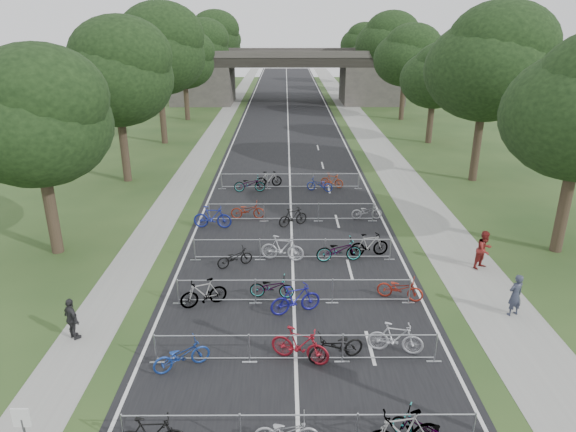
# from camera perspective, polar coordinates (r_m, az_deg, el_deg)

# --- Properties ---
(road) EXTENTS (11.00, 140.00, 0.01)m
(road) POSITION_cam_1_polar(r_m,az_deg,el_deg) (57.95, 0.01, 10.32)
(road) COLOR black
(road) RESTS_ON ground
(sidewalk_right) EXTENTS (3.00, 140.00, 0.01)m
(sidewalk_right) POSITION_cam_1_polar(r_m,az_deg,el_deg) (58.54, 7.99, 10.23)
(sidewalk_right) COLOR gray
(sidewalk_right) RESTS_ON ground
(sidewalk_left) EXTENTS (2.00, 140.00, 0.01)m
(sidewalk_left) POSITION_cam_1_polar(r_m,az_deg,el_deg) (58.39, -7.49, 10.23)
(sidewalk_left) COLOR gray
(sidewalk_left) RESTS_ON ground
(lane_markings) EXTENTS (0.12, 140.00, 0.00)m
(lane_markings) POSITION_cam_1_polar(r_m,az_deg,el_deg) (57.95, 0.01, 10.32)
(lane_markings) COLOR silver
(lane_markings) RESTS_ON ground
(overpass_bridge) EXTENTS (31.00, 8.00, 7.05)m
(overpass_bridge) POSITION_cam_1_polar(r_m,az_deg,el_deg) (72.31, -0.07, 15.25)
(overpass_bridge) COLOR #3F3C39
(overpass_bridge) RESTS_ON ground
(park_sign) EXTENTS (0.45, 0.06, 1.83)m
(park_sign) POSITION_cam_1_polar(r_m,az_deg,el_deg) (15.11, -27.34, -20.09)
(park_sign) COLOR #4C4C51
(park_sign) RESTS_ON ground
(tree_left_0) EXTENTS (6.72, 6.72, 10.25)m
(tree_left_0) POSITION_cam_1_polar(r_m,az_deg,el_deg) (25.75, -26.14, 9.57)
(tree_left_0) COLOR #33261C
(tree_left_0) RESTS_ON ground
(tree_left_1) EXTENTS (7.56, 7.56, 11.53)m
(tree_left_1) POSITION_cam_1_polar(r_m,az_deg,el_deg) (36.75, -18.46, 14.69)
(tree_left_1) COLOR #33261C
(tree_left_1) RESTS_ON ground
(tree_right_1) EXTENTS (8.18, 8.18, 12.47)m
(tree_right_1) POSITION_cam_1_polar(r_m,az_deg,el_deg) (37.49, 21.48, 15.35)
(tree_right_1) COLOR #33261C
(tree_right_1) RESTS_ON ground
(tree_left_2) EXTENTS (8.40, 8.40, 12.81)m
(tree_left_2) POSITION_cam_1_polar(r_m,az_deg,el_deg) (48.24, -14.24, 17.30)
(tree_left_2) COLOR #33261C
(tree_left_2) RESTS_ON ground
(tree_right_2) EXTENTS (6.16, 6.16, 9.39)m
(tree_right_2) POSITION_cam_1_polar(r_m,az_deg,el_deg) (49.01, 16.13, 14.63)
(tree_right_2) COLOR #33261C
(tree_right_2) RESTS_ON ground
(tree_left_3) EXTENTS (6.72, 6.72, 10.25)m
(tree_left_3) POSITION_cam_1_polar(r_m,az_deg,el_deg) (60.06, -11.42, 16.54)
(tree_left_3) COLOR #33261C
(tree_left_3) RESTS_ON ground
(tree_right_3) EXTENTS (7.17, 7.17, 10.93)m
(tree_right_3) POSITION_cam_1_polar(r_m,az_deg,el_deg) (60.52, 13.07, 16.87)
(tree_right_3) COLOR #33261C
(tree_right_3) RESTS_ON ground
(tree_left_4) EXTENTS (7.56, 7.56, 11.53)m
(tree_left_4) POSITION_cam_1_polar(r_m,az_deg,el_deg) (71.83, -9.66, 17.95)
(tree_left_4) COLOR #33261C
(tree_left_4) RESTS_ON ground
(tree_right_4) EXTENTS (8.18, 8.18, 12.47)m
(tree_right_4) POSITION_cam_1_polar(r_m,az_deg,el_deg) (72.21, 10.96, 18.36)
(tree_right_4) COLOR #33261C
(tree_right_4) RESTS_ON ground
(tree_left_5) EXTENTS (8.40, 8.40, 12.81)m
(tree_left_5) POSITION_cam_1_polar(r_m,az_deg,el_deg) (83.66, -8.39, 18.95)
(tree_left_5) COLOR #33261C
(tree_left_5) RESTS_ON ground
(tree_right_5) EXTENTS (6.16, 6.16, 9.39)m
(tree_right_5) POSITION_cam_1_polar(r_m,az_deg,el_deg) (84.11, 9.29, 17.43)
(tree_right_5) COLOR #33261C
(tree_right_5) RESTS_ON ground
(tree_left_6) EXTENTS (6.72, 6.72, 10.25)m
(tree_left_6) POSITION_cam_1_polar(r_m,az_deg,el_deg) (95.62, -7.35, 18.24)
(tree_left_6) COLOR #33261C
(tree_left_6) RESTS_ON ground
(tree_right_6) EXTENTS (7.17, 7.17, 10.93)m
(tree_right_6) POSITION_cam_1_polar(r_m,az_deg,el_deg) (95.91, 8.14, 18.47)
(tree_right_6) COLOR #33261C
(tree_right_6) RESTS_ON ground
(barrier_row_1) EXTENTS (9.70, 0.08, 1.10)m
(barrier_row_1) POSITION_cam_1_polar(r_m,az_deg,el_deg) (14.59, 1.19, -22.72)
(barrier_row_1) COLOR #A4A7AC
(barrier_row_1) RESTS_ON ground
(barrier_row_2) EXTENTS (9.70, 0.08, 1.10)m
(barrier_row_2) POSITION_cam_1_polar(r_m,az_deg,el_deg) (17.38, 0.88, -14.51)
(barrier_row_2) COLOR #A4A7AC
(barrier_row_2) RESTS_ON ground
(barrier_row_3) EXTENTS (9.70, 0.08, 1.10)m
(barrier_row_3) POSITION_cam_1_polar(r_m,az_deg,el_deg) (20.59, 0.66, -8.38)
(barrier_row_3) COLOR #A4A7AC
(barrier_row_3) RESTS_ON ground
(barrier_row_4) EXTENTS (9.70, 0.08, 1.10)m
(barrier_row_4) POSITION_cam_1_polar(r_m,az_deg,el_deg) (24.16, 0.51, -3.74)
(barrier_row_4) COLOR #A4A7AC
(barrier_row_4) RESTS_ON ground
(barrier_row_5) EXTENTS (9.70, 0.08, 1.10)m
(barrier_row_5) POSITION_cam_1_polar(r_m,az_deg,el_deg) (28.78, 0.36, 0.40)
(barrier_row_5) COLOR #A4A7AC
(barrier_row_5) RESTS_ON ground
(barrier_row_6) EXTENTS (9.70, 0.08, 1.10)m
(barrier_row_6) POSITION_cam_1_polar(r_m,az_deg,el_deg) (34.47, 0.25, 3.89)
(barrier_row_6) COLOR #A4A7AC
(barrier_row_6) RESTS_ON ground
(bike_5) EXTENTS (1.74, 0.63, 0.91)m
(bike_5) POSITION_cam_1_polar(r_m,az_deg,el_deg) (14.70, -0.16, -22.81)
(bike_5) COLOR #98999F
(bike_5) RESTS_ON ground
(bike_6) EXTENTS (2.17, 0.95, 1.26)m
(bike_6) POSITION_cam_1_polar(r_m,az_deg,el_deg) (14.73, 12.56, -22.39)
(bike_6) COLOR #A4A7AC
(bike_6) RESTS_ON ground
(bike_7) EXTENTS (1.89, 1.43, 0.95)m
(bike_7) POSITION_cam_1_polar(r_m,az_deg,el_deg) (15.14, 14.95, -21.98)
(bike_7) COLOR #A4A7AC
(bike_7) RESTS_ON ground
(bike_8) EXTENTS (1.98, 1.45, 0.99)m
(bike_8) POSITION_cam_1_polar(r_m,az_deg,el_deg) (17.50, -11.75, -14.92)
(bike_8) COLOR navy
(bike_8) RESTS_ON ground
(bike_9) EXTENTS (2.12, 1.33, 1.23)m
(bike_9) POSITION_cam_1_polar(r_m,az_deg,el_deg) (17.41, 1.33, -14.15)
(bike_9) COLOR maroon
(bike_9) RESTS_ON ground
(bike_10) EXTENTS (2.07, 1.28, 1.03)m
(bike_10) POSITION_cam_1_polar(r_m,az_deg,el_deg) (17.57, 5.39, -14.30)
(bike_10) COLOR black
(bike_10) RESTS_ON ground
(bike_11) EXTENTS (1.95, 0.94, 1.13)m
(bike_11) POSITION_cam_1_polar(r_m,az_deg,el_deg) (18.19, 11.87, -13.14)
(bike_11) COLOR #B5B6BD
(bike_11) RESTS_ON ground
(bike_12) EXTENTS (1.95, 1.23, 1.14)m
(bike_12) POSITION_cam_1_polar(r_m,az_deg,el_deg) (20.71, -9.37, -8.44)
(bike_12) COLOR #A4A7AC
(bike_12) RESTS_ON ground
(bike_13) EXTENTS (1.87, 0.79, 0.96)m
(bike_13) POSITION_cam_1_polar(r_m,az_deg,el_deg) (21.05, -1.80, -7.91)
(bike_13) COLOR #A4A7AC
(bike_13) RESTS_ON ground
(bike_14) EXTENTS (2.10, 1.18, 1.21)m
(bike_14) POSITION_cam_1_polar(r_m,az_deg,el_deg) (19.94, 0.83, -9.23)
(bike_14) COLOR navy
(bike_14) RESTS_ON ground
(bike_15) EXTENTS (1.96, 1.23, 0.97)m
(bike_15) POSITION_cam_1_polar(r_m,az_deg,el_deg) (21.41, 12.34, -7.87)
(bike_15) COLOR maroon
(bike_15) RESTS_ON ground
(bike_16) EXTENTS (1.80, 1.32, 0.90)m
(bike_16) POSITION_cam_1_polar(r_m,az_deg,el_deg) (23.72, -5.94, -4.61)
(bike_16) COLOR black
(bike_16) RESTS_ON ground
(bike_17) EXTENTS (2.13, 0.96, 1.23)m
(bike_17) POSITION_cam_1_polar(r_m,az_deg,el_deg) (24.11, -0.64, -3.61)
(bike_17) COLOR #ACADB4
(bike_17) RESTS_ON ground
(bike_18) EXTENTS (2.22, 0.99, 1.13)m
(bike_18) POSITION_cam_1_polar(r_m,az_deg,el_deg) (24.17, 5.69, -3.80)
(bike_18) COLOR #A4A7AC
(bike_18) RESTS_ON ground
(bike_19) EXTENTS (1.99, 0.90, 1.15)m
(bike_19) POSITION_cam_1_polar(r_m,az_deg,el_deg) (24.85, 9.00, -3.21)
(bike_19) COLOR #A4A7AC
(bike_19) RESTS_ON ground
(bike_20) EXTENTS (2.13, 0.75, 1.26)m
(bike_20) POSITION_cam_1_polar(r_m,az_deg,el_deg) (28.14, -8.40, -0.13)
(bike_20) COLOR navy
(bike_20) RESTS_ON ground
(bike_21) EXTENTS (1.93, 0.67, 1.01)m
(bike_21) POSITION_cam_1_polar(r_m,az_deg,el_deg) (29.29, -4.50, 0.62)
(bike_21) COLOR maroon
(bike_21) RESTS_ON ground
(bike_22) EXTENTS (1.77, 1.25, 1.05)m
(bike_22) POSITION_cam_1_polar(r_m,az_deg,el_deg) (28.16, 0.55, -0.12)
(bike_22) COLOR black
(bike_22) RESTS_ON ground
(bike_23) EXTENTS (1.77, 0.69, 0.91)m
(bike_23) POSITION_cam_1_polar(r_m,az_deg,el_deg) (29.49, 8.74, 0.48)
(bike_23) COLOR #9A9AA1
(bike_23) RESTS_ON ground
(bike_24) EXTENTS (2.09, 0.81, 1.08)m
(bike_24) POSITION_cam_1_polar(r_m,az_deg,el_deg) (33.96, -4.29, 3.56)
(bike_24) COLOR #A4A7AC
(bike_24) RESTS_ON ground
(bike_25) EXTENTS (1.88, 1.00, 1.09)m
(bike_25) POSITION_cam_1_polar(r_m,az_deg,el_deg) (34.93, -2.14, 4.11)
(bike_25) COLOR #A4A7AC
(bike_25) RESTS_ON ground
(bike_26) EXTENTS (1.85, 1.09, 0.92)m
(bike_26) POSITION_cam_1_polar(r_m,az_deg,el_deg) (34.06, 3.53, 3.49)
(bike_26) COLOR navy
(bike_26) RESTS_ON ground
(bike_27) EXTENTS (1.65, 1.11, 0.97)m
(bike_27) POSITION_cam_1_polar(r_m,az_deg,el_deg) (34.94, 4.91, 3.95)
(bike_27) COLOR maroon
(bike_27) RESTS_ON ground
(pedestrian_a) EXTENTS (0.73, 0.59, 1.71)m
(pedestrian_a) POSITION_cam_1_polar(r_m,az_deg,el_deg) (21.52, 23.93, -8.05)
(pedestrian_a) COLOR #2C3042
(pedestrian_a) RESTS_ON ground
(pedestrian_b) EXTENTS (1.11, 1.05, 1.81)m
(pedestrian_b) POSITION_cam_1_polar(r_m,az_deg,el_deg) (24.90, 20.97, -3.54)
(pedestrian_b) COLOR maroon
(pedestrian_b) RESTS_ON ground
(pedestrian_c) EXTENTS (0.95, 0.91, 1.58)m
(pedestrian_c) POSITION_cam_1_polar(r_m,az_deg,el_deg) (19.90, -22.88, -10.53)
(pedestrian_c) COLOR #28282B
(pedestrian_c) RESTS_ON ground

